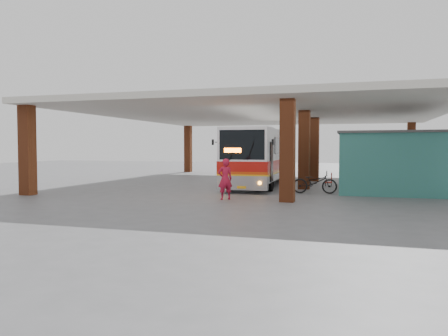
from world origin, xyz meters
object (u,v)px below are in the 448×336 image
coach_bus (264,156)px  red_chair (330,180)px  motorcycle (315,182)px  pedestrian (225,179)px

coach_bus → red_chair: (4.06, -0.14, -1.40)m
motorcycle → pedestrian: (-3.55, -3.76, 0.33)m
coach_bus → motorcycle: 5.93m
motorcycle → pedestrian: size_ratio=1.21×
coach_bus → motorcycle: (3.58, -4.57, -1.19)m
coach_bus → pedestrian: (0.03, -8.34, -0.86)m
red_chair → coach_bus: bearing=176.7°
pedestrian → red_chair: 9.15m
motorcycle → red_chair: bearing=-12.0°
motorcycle → coach_bus: bearing=32.3°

